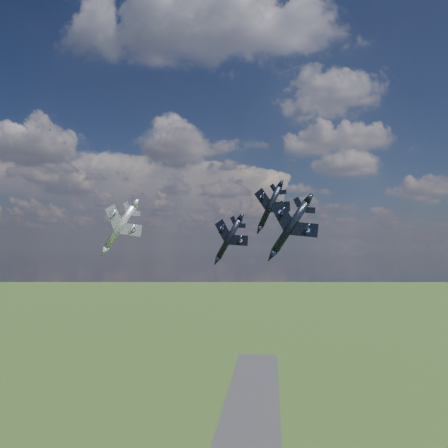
# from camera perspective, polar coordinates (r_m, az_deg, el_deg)

# --- Properties ---
(jet_lead_navy) EXTENTS (12.71, 14.82, 6.92)m
(jet_lead_navy) POSITION_cam_1_polar(r_m,az_deg,el_deg) (89.84, 0.64, -1.93)
(jet_lead_navy) COLOR black
(jet_right_navy) EXTENTS (12.06, 14.66, 7.31)m
(jet_right_navy) POSITION_cam_1_polar(r_m,az_deg,el_deg) (69.26, 8.66, -0.39)
(jet_right_navy) COLOR black
(jet_high_navy) EXTENTS (14.81, 17.11, 7.37)m
(jet_high_navy) POSITION_cam_1_polar(r_m,az_deg,el_deg) (104.07, 6.03, 2.28)
(jet_high_navy) COLOR black
(jet_left_silver) EXTENTS (12.57, 16.28, 8.72)m
(jet_left_silver) POSITION_cam_1_polar(r_m,az_deg,el_deg) (96.19, -13.44, -0.38)
(jet_left_silver) COLOR #9DA1A7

